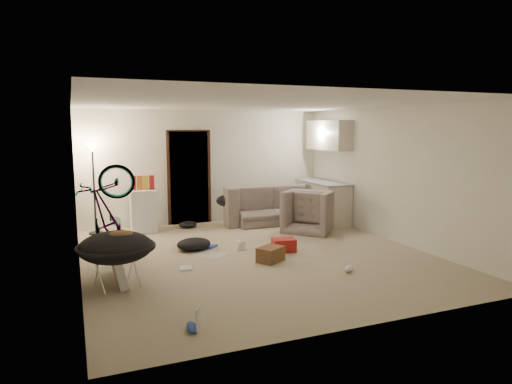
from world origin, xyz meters
name	(u,v)px	position (x,y,z in m)	size (l,w,h in m)	color
floor	(256,256)	(0.00, 0.00, -0.01)	(5.50, 6.00, 0.02)	tan
ceiling	(256,103)	(0.00, 0.00, 2.51)	(5.50, 6.00, 0.02)	white
wall_back	(206,167)	(0.00, 3.01, 1.25)	(5.50, 0.02, 2.50)	white
wall_front	(366,212)	(0.00, -3.01, 1.25)	(5.50, 0.02, 2.50)	white
wall_left	(75,189)	(-2.76, 0.00, 1.25)	(0.02, 6.00, 2.50)	white
wall_right	(393,175)	(2.76, 0.00, 1.25)	(0.02, 6.00, 2.50)	white
doorway	(189,178)	(-0.40, 2.97, 1.02)	(0.85, 0.10, 2.04)	black
door_trim	(189,178)	(-0.40, 2.94, 1.02)	(0.97, 0.04, 2.10)	#321D11
floor_lamp	(93,169)	(-2.40, 2.65, 1.31)	(0.28, 0.28, 1.81)	black
kitchen_counter	(322,202)	(2.43, 2.00, 0.44)	(0.60, 1.50, 0.88)	beige
counter_top	(323,182)	(2.43, 2.00, 0.90)	(0.64, 1.54, 0.04)	gray
kitchen_uppers	(329,135)	(2.56, 2.00, 1.95)	(0.38, 1.40, 0.65)	beige
sofa	(269,208)	(1.30, 2.45, 0.32)	(2.17, 0.85, 0.63)	#343B34
armchair	(313,215)	(1.82, 1.33, 0.32)	(0.97, 0.85, 0.63)	#343B34
bicycle	(110,238)	(-2.30, 0.39, 0.42)	(0.56, 1.60, 0.84)	black
book_asset	(197,333)	(-1.68, -2.50, 0.01)	(0.18, 0.25, 0.02)	#A31A18
mini_fridge	(143,210)	(-1.47, 2.55, 0.43)	(0.51, 0.51, 0.86)	white
snack_box_0	(134,183)	(-1.64, 2.55, 1.00)	(0.10, 0.07, 0.30)	#A31A18
snack_box_1	(140,183)	(-1.52, 2.55, 1.00)	(0.10, 0.07, 0.30)	#B95817
snack_box_2	(146,183)	(-1.40, 2.55, 1.00)	(0.10, 0.07, 0.30)	gold
snack_box_3	(152,183)	(-1.28, 2.55, 1.00)	(0.10, 0.07, 0.30)	#A31A18
saucer_chair	(116,254)	(-2.30, -0.71, 0.44)	(1.05, 1.05, 0.75)	silver
hoodie	(120,239)	(-2.25, -0.74, 0.65)	(0.48, 0.40, 0.22)	brown
sofa_drape	(229,201)	(0.35, 2.45, 0.54)	(0.56, 0.46, 0.28)	black
tv_box	(115,260)	(-2.30, -0.50, 0.31)	(0.11, 0.93, 0.61)	silver
drink_case_a	(271,254)	(0.08, -0.43, 0.12)	(0.41, 0.30, 0.24)	brown
drink_case_b	(284,245)	(0.53, 0.04, 0.11)	(0.39, 0.28, 0.22)	#A31A18
juicer	(242,245)	(-0.11, 0.42, 0.09)	(0.15, 0.15, 0.22)	silver
newspaper	(210,254)	(-0.70, 0.32, 0.00)	(0.40, 0.53, 0.01)	#B7B0A9
book_blue	(207,246)	(-0.62, 0.84, 0.02)	(0.24, 0.32, 0.03)	#3258B6
book_white	(186,268)	(-1.27, -0.28, 0.01)	(0.18, 0.24, 0.02)	silver
shoe_1	(192,248)	(-0.92, 0.69, 0.05)	(0.26, 0.10, 0.10)	slate
shoe_2	(191,327)	(-1.71, -2.43, 0.05)	(0.25, 0.10, 0.09)	#3258B6
shoe_4	(348,269)	(0.93, -1.34, 0.05)	(0.25, 0.10, 0.09)	white
clothes_lump_a	(194,244)	(-0.88, 0.75, 0.10)	(0.61, 0.52, 0.20)	black
clothes_lump_b	(188,224)	(-0.55, 2.55, 0.06)	(0.42, 0.36, 0.13)	black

